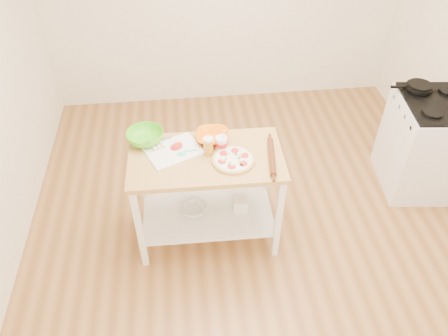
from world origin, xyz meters
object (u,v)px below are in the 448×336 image
cutting_board (173,150)px  spatula (186,152)px  yogurt_tub (221,143)px  shelf_glass_bowl (194,209)px  skillet (419,87)px  prep_island (207,181)px  beer_pint (208,146)px  knife (150,143)px  gas_stove (424,144)px  rolling_pin (272,157)px  orange_bowl (213,137)px  green_bowl (145,137)px  shelf_bin (240,204)px  pizza (233,160)px

cutting_board → spatula: bearing=-46.8°
spatula → yogurt_tub: 0.28m
shelf_glass_bowl → skillet: bearing=16.6°
prep_island → beer_pint: (0.02, 0.03, 0.33)m
knife → prep_island: bearing=-40.3°
gas_stove → shelf_glass_bowl: size_ratio=4.83×
spatula → rolling_pin: bearing=-17.3°
knife → orange_bowl: size_ratio=1.02×
green_bowl → yogurt_tub: size_ratio=1.46×
green_bowl → shelf_glass_bowl: green_bowl is taller
gas_stove → yogurt_tub: (-1.95, -0.37, 0.48)m
gas_stove → spatula: bearing=-163.8°
orange_bowl → shelf_glass_bowl: 0.68m
gas_stove → spatula: gas_stove is taller
spatula → orange_bowl: orange_bowl is taller
gas_stove → shelf_bin: size_ratio=9.19×
cutting_board → orange_bowl: bearing=-5.6°
knife → green_bowl: size_ratio=0.90×
gas_stove → cutting_board: 2.39m
prep_island → rolling_pin: rolling_pin is taller
orange_bowl → shelf_bin: orange_bowl is taller
yogurt_tub → shelf_bin: 0.66m
beer_pint → rolling_pin: size_ratio=0.37×
gas_stove → orange_bowl: (-2.01, -0.25, 0.46)m
prep_island → orange_bowl: 0.35m
prep_island → yogurt_tub: yogurt_tub is taller
pizza → knife: pizza is taller
orange_bowl → rolling_pin: (0.42, -0.28, -0.01)m
gas_stove → rolling_pin: 1.74m
skillet → pizza: size_ratio=1.18×
gas_stove → green_bowl: gas_stove is taller
pizza → orange_bowl: orange_bowl is taller
prep_island → gas_stove: gas_stove is taller
pizza → green_bowl: bearing=154.4°
cutting_board → gas_stove: bearing=-15.0°
knife → shelf_glass_bowl: knife is taller
skillet → orange_bowl: bearing=-160.8°
prep_island → shelf_glass_bowl: 0.37m
gas_stove → cutting_board: bearing=-165.2°
cutting_board → beer_pint: beer_pint is taller
beer_pint → yogurt_tub: 0.11m
spatula → green_bowl: 0.36m
prep_island → gas_stove: (2.08, 0.45, -0.18)m
orange_bowl → green_bowl: size_ratio=0.89×
knife → orange_bowl: bearing=-15.2°
skillet → spatula: (-2.11, -0.61, -0.06)m
knife → shelf_bin: (0.70, -0.16, -0.60)m
orange_bowl → shelf_bin: size_ratio=2.13×
knife → rolling_pin: 0.95m
beer_pint → shelf_bin: beer_pint is taller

